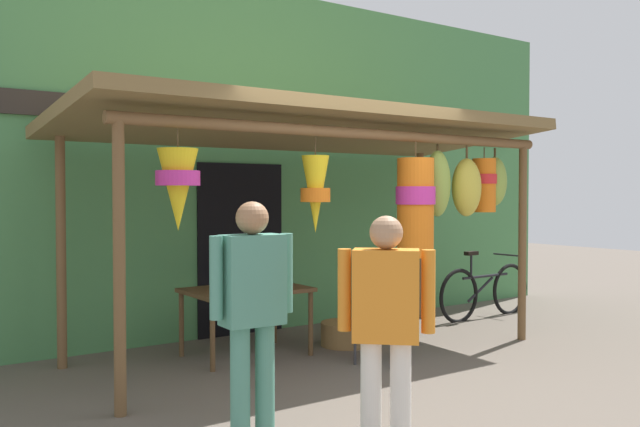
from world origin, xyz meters
TOP-DOWN VIEW (x-y plane):
  - ground_plane at (0.00, 0.00)m, footprint 30.00×30.00m
  - shop_facade at (0.00, 2.24)m, footprint 10.60×0.29m
  - market_stall_canopy at (0.32, 0.66)m, footprint 5.08×2.17m
  - display_table at (-0.42, 1.13)m, footprint 1.20×0.81m
  - flower_heap_on_table at (-0.39, 1.16)m, footprint 0.61×0.43m
  - folding_chair at (0.47, 0.22)m, footprint 0.55×0.55m
  - wicker_basket_by_table at (0.69, 0.93)m, footprint 0.54×0.54m
  - parked_bicycle at (3.23, 1.19)m, footprint 1.75×0.44m
  - vendor_in_orange at (-1.55, -1.03)m, footprint 0.59×0.24m
  - customer_foreground at (-1.03, -1.75)m, footprint 0.46×0.43m

SIDE VIEW (x-z plane):
  - ground_plane at x=0.00m, z-range 0.00..0.00m
  - wicker_basket_by_table at x=0.69m, z-range 0.00..0.25m
  - parked_bicycle at x=3.23m, z-range -0.11..0.81m
  - folding_chair at x=0.47m, z-range 0.08..0.92m
  - display_table at x=-0.42m, z-range 0.28..0.97m
  - flower_heap_on_table at x=-0.39m, z-range 0.69..0.83m
  - customer_foreground at x=-1.03m, z-range 0.13..1.64m
  - vendor_in_orange at x=-1.55m, z-range 0.14..1.73m
  - shop_facade at x=0.00m, z-range 0.00..4.08m
  - market_stall_canopy at x=0.32m, z-range 0.87..3.36m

